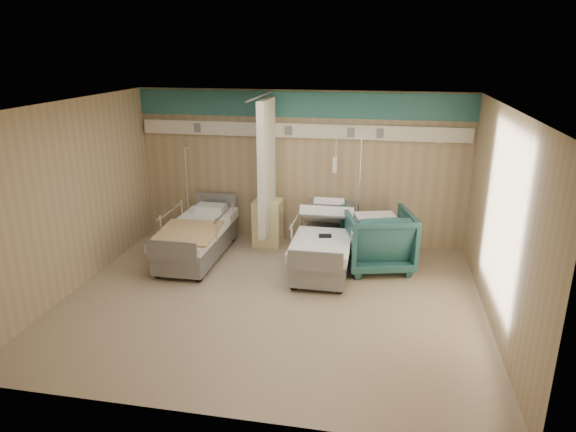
{
  "coord_description": "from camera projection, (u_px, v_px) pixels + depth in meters",
  "views": [
    {
      "loc": [
        1.48,
        -6.53,
        3.52
      ],
      "look_at": [
        0.13,
        0.6,
        1.11
      ],
      "focal_mm": 32.0,
      "sensor_mm": 36.0,
      "label": 1
    }
  ],
  "objects": [
    {
      "name": "ground",
      "position": [
        271.0,
        301.0,
        7.46
      ],
      "size": [
        6.0,
        5.0,
        0.0
      ],
      "primitive_type": "cube",
      "color": "tan",
      "rests_on": "ground"
    },
    {
      "name": "room_walls",
      "position": [
        272.0,
        172.0,
        7.11
      ],
      "size": [
        6.04,
        5.04,
        2.82
      ],
      "color": "tan",
      "rests_on": "ground"
    },
    {
      "name": "bed_right",
      "position": [
        324.0,
        250.0,
        8.46
      ],
      "size": [
        1.0,
        2.16,
        0.63
      ],
      "primitive_type": null,
      "color": "white",
      "rests_on": "ground"
    },
    {
      "name": "bed_left",
      "position": [
        197.0,
        241.0,
        8.85
      ],
      "size": [
        1.0,
        2.16,
        0.63
      ],
      "primitive_type": null,
      "color": "white",
      "rests_on": "ground"
    },
    {
      "name": "bedside_cabinet",
      "position": [
        268.0,
        222.0,
        9.47
      ],
      "size": [
        0.5,
        0.48,
        0.85
      ],
      "primitive_type": "cube",
      "color": "#F1E096",
      "rests_on": "ground"
    },
    {
      "name": "visitor_armchair",
      "position": [
        378.0,
        239.0,
        8.44
      ],
      "size": [
        1.31,
        1.33,
        1.0
      ],
      "primitive_type": "imported",
      "rotation": [
        0.0,
        0.0,
        3.4
      ],
      "color": "#1F4C4E",
      "rests_on": "ground"
    },
    {
      "name": "waffle_blanket",
      "position": [
        377.0,
        208.0,
        8.28
      ],
      "size": [
        0.78,
        0.73,
        0.07
      ],
      "primitive_type": "cube",
      "rotation": [
        0.0,
        0.0,
        3.41
      ],
      "color": "silver",
      "rests_on": "visitor_armchair"
    },
    {
      "name": "iv_stand_right",
      "position": [
        357.0,
        231.0,
        9.02
      ],
      "size": [
        0.37,
        0.37,
        2.08
      ],
      "rotation": [
        0.0,
        0.0,
        -0.06
      ],
      "color": "silver",
      "rests_on": "ground"
    },
    {
      "name": "iv_stand_left",
      "position": [
        189.0,
        221.0,
        9.74
      ],
      "size": [
        0.32,
        0.32,
        1.78
      ],
      "rotation": [
        0.0,
        0.0,
        0.24
      ],
      "color": "silver",
      "rests_on": "ground"
    },
    {
      "name": "call_remote",
      "position": [
        325.0,
        236.0,
        8.15
      ],
      "size": [
        0.21,
        0.13,
        0.04
      ],
      "primitive_type": "cube",
      "rotation": [
        0.0,
        0.0,
        0.2
      ],
      "color": "black",
      "rests_on": "bed_right"
    },
    {
      "name": "tan_blanket",
      "position": [
        188.0,
        232.0,
        8.31
      ],
      "size": [
        1.03,
        1.25,
        0.04
      ],
      "primitive_type": "cube",
      "rotation": [
        0.0,
        0.0,
        0.07
      ],
      "color": "tan",
      "rests_on": "bed_left"
    },
    {
      "name": "toiletry_bag",
      "position": [
        266.0,
        198.0,
        9.26
      ],
      "size": [
        0.21,
        0.14,
        0.11
      ],
      "primitive_type": "cube",
      "rotation": [
        0.0,
        0.0,
        -0.08
      ],
      "color": "black",
      "rests_on": "bedside_cabinet"
    },
    {
      "name": "white_cup",
      "position": [
        264.0,
        196.0,
        9.34
      ],
      "size": [
        0.13,
        0.13,
        0.14
      ],
      "primitive_type": "cylinder",
      "rotation": [
        0.0,
        0.0,
        0.39
      ],
      "color": "white",
      "rests_on": "bedside_cabinet"
    }
  ]
}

